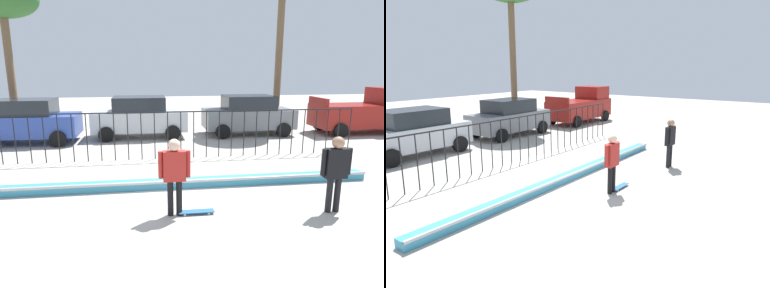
% 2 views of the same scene
% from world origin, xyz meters
% --- Properties ---
extents(ground_plane, '(60.00, 60.00, 0.00)m').
position_xyz_m(ground_plane, '(0.00, 0.00, 0.00)').
color(ground_plane, '#ADA89E').
extents(bowl_coping_ledge, '(11.00, 0.41, 0.27)m').
position_xyz_m(bowl_coping_ledge, '(0.00, 0.59, 0.12)').
color(bowl_coping_ledge, teal).
rests_on(bowl_coping_ledge, ground).
extents(perimeter_fence, '(14.04, 0.04, 1.70)m').
position_xyz_m(perimeter_fence, '(0.00, 3.59, 1.06)').
color(perimeter_fence, black).
rests_on(perimeter_fence, ground).
extents(skateboarder, '(0.70, 0.26, 1.73)m').
position_xyz_m(skateboarder, '(-0.18, -1.14, 1.04)').
color(skateboarder, black).
rests_on(skateboarder, ground).
extents(skateboard, '(0.80, 0.20, 0.07)m').
position_xyz_m(skateboard, '(0.30, -1.17, 0.06)').
color(skateboard, '#26598C').
rests_on(skateboard, ground).
extents(camera_operator, '(0.71, 0.26, 1.75)m').
position_xyz_m(camera_operator, '(3.37, -1.47, 1.05)').
color(camera_operator, black).
rests_on(camera_operator, ground).
extents(parked_car_silver, '(4.30, 2.12, 1.90)m').
position_xyz_m(parked_car_silver, '(-1.04, 7.59, 0.97)').
color(parked_car_silver, '#B7BABF').
rests_on(parked_car_silver, ground).
extents(parked_car_gray, '(4.30, 2.12, 1.90)m').
position_xyz_m(parked_car_gray, '(4.18, 7.53, 0.97)').
color(parked_car_gray, slate).
rests_on(parked_car_gray, ground).
extents(pickup_truck, '(4.70, 2.12, 2.24)m').
position_xyz_m(pickup_truck, '(10.08, 7.09, 1.04)').
color(pickup_truck, maroon).
rests_on(pickup_truck, ground).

